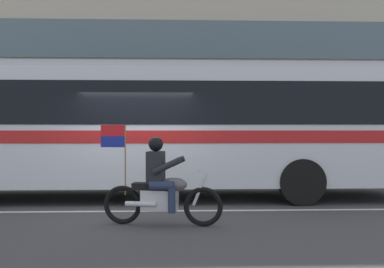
# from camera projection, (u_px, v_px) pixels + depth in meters

# --- Properties ---
(ground_plane) EXTENTS (60.00, 60.00, 0.00)m
(ground_plane) POSITION_uv_depth(u_px,v_px,m) (136.00, 206.00, 10.19)
(ground_plane) COLOR #3D3D3F
(sidewalk_curb) EXTENTS (28.00, 3.80, 0.15)m
(sidewalk_curb) POSITION_uv_depth(u_px,v_px,m) (149.00, 178.00, 15.29)
(sidewalk_curb) COLOR #A39E93
(sidewalk_curb) RESTS_ON ground_plane
(lane_center_stripe) EXTENTS (26.60, 0.14, 0.01)m
(lane_center_stripe) POSITION_uv_depth(u_px,v_px,m) (134.00, 211.00, 9.59)
(lane_center_stripe) COLOR silver
(lane_center_stripe) RESTS_ON ground_plane
(transit_bus) EXTENTS (12.60, 2.63, 3.22)m
(transit_bus) POSITION_uv_depth(u_px,v_px,m) (149.00, 122.00, 11.37)
(transit_bus) COLOR silver
(transit_bus) RESTS_ON ground_plane
(motorcycle_with_rider) EXTENTS (2.17, 0.70, 1.78)m
(motorcycle_with_rider) POSITION_uv_depth(u_px,v_px,m) (161.00, 188.00, 8.20)
(motorcycle_with_rider) COLOR black
(motorcycle_with_rider) RESTS_ON ground_plane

